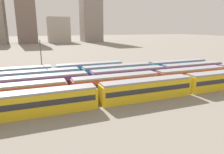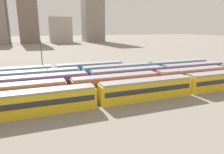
{
  "view_description": "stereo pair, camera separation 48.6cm",
  "coord_description": "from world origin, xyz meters",
  "px_view_note": "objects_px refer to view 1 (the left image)",
  "views": [
    {
      "loc": [
        13.5,
        -30.92,
        12.98
      ],
      "look_at": [
        29.52,
        10.4,
        2.04
      ],
      "focal_mm": 32.29,
      "sensor_mm": 36.0,
      "label": 1
    },
    {
      "loc": [
        13.96,
        -31.1,
        12.98
      ],
      "look_at": [
        29.52,
        10.4,
        2.04
      ],
      "focal_mm": 32.29,
      "sensor_mm": 36.0,
      "label": 2
    }
  ],
  "objects_px": {
    "train_track_0": "(98,95)",
    "train_track_2": "(89,80)",
    "train_track_1": "(116,84)",
    "catenary_pole_1": "(41,57)",
    "train_track_3": "(81,75)",
    "train_track_4": "(13,76)"
  },
  "relations": [
    {
      "from": "train_track_0",
      "to": "train_track_4",
      "type": "height_order",
      "value": "same"
    },
    {
      "from": "train_track_3",
      "to": "catenary_pole_1",
      "type": "distance_m",
      "value": 12.12
    },
    {
      "from": "train_track_3",
      "to": "train_track_4",
      "type": "relative_size",
      "value": 1.34
    },
    {
      "from": "train_track_2",
      "to": "train_track_4",
      "type": "relative_size",
      "value": 1.34
    },
    {
      "from": "train_track_1",
      "to": "catenary_pole_1",
      "type": "bearing_deg",
      "value": 126.09
    },
    {
      "from": "train_track_0",
      "to": "train_track_2",
      "type": "height_order",
      "value": "same"
    },
    {
      "from": "train_track_0",
      "to": "train_track_2",
      "type": "xyz_separation_m",
      "value": [
        1.2,
        10.4,
        0.0
      ]
    },
    {
      "from": "train_track_1",
      "to": "train_track_4",
      "type": "bearing_deg",
      "value": 142.29
    },
    {
      "from": "train_track_2",
      "to": "train_track_4",
      "type": "bearing_deg",
      "value": 146.76
    },
    {
      "from": "train_track_1",
      "to": "train_track_4",
      "type": "distance_m",
      "value": 25.5
    },
    {
      "from": "train_track_0",
      "to": "train_track_3",
      "type": "distance_m",
      "value": 15.61
    },
    {
      "from": "train_track_4",
      "to": "train_track_1",
      "type": "bearing_deg",
      "value": -37.71
    },
    {
      "from": "train_track_2",
      "to": "train_track_3",
      "type": "xyz_separation_m",
      "value": [
        -0.64,
        5.2,
        0.0
      ]
    },
    {
      "from": "train_track_1",
      "to": "train_track_2",
      "type": "distance_m",
      "value": 6.75
    },
    {
      "from": "train_track_4",
      "to": "train_track_2",
      "type": "bearing_deg",
      "value": -33.24
    },
    {
      "from": "train_track_1",
      "to": "train_track_3",
      "type": "xyz_separation_m",
      "value": [
        -4.95,
        10.4,
        0.0
      ]
    },
    {
      "from": "train_track_3",
      "to": "catenary_pole_1",
      "type": "relative_size",
      "value": 7.49
    },
    {
      "from": "train_track_0",
      "to": "train_track_2",
      "type": "relative_size",
      "value": 1.0
    },
    {
      "from": "train_track_0",
      "to": "catenary_pole_1",
      "type": "height_order",
      "value": "catenary_pole_1"
    },
    {
      "from": "train_track_1",
      "to": "catenary_pole_1",
      "type": "distance_m",
      "value": 22.98
    },
    {
      "from": "train_track_2",
      "to": "catenary_pole_1",
      "type": "height_order",
      "value": "catenary_pole_1"
    },
    {
      "from": "train_track_0",
      "to": "train_track_2",
      "type": "distance_m",
      "value": 10.47
    }
  ]
}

